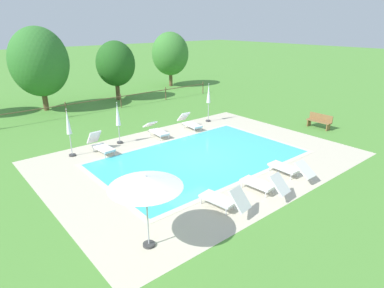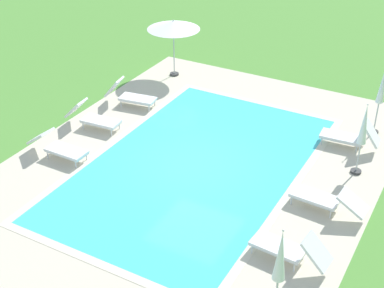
{
  "view_description": "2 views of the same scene",
  "coord_description": "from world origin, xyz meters",
  "px_view_note": "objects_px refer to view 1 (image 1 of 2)",
  "views": [
    {
      "loc": [
        -9.66,
        -10.92,
        6.15
      ],
      "look_at": [
        -0.09,
        0.5,
        0.6
      ],
      "focal_mm": 30.69,
      "sensor_mm": 36.0,
      "label": 1
    },
    {
      "loc": [
        12.44,
        6.79,
        9.2
      ],
      "look_at": [
        0.05,
        -0.1,
        0.76
      ],
      "focal_mm": 52.29,
      "sensor_mm": 36.0,
      "label": 2
    }
  ],
  "objects_px": {
    "patio_umbrella_closed_row_west": "(118,117)",
    "patio_umbrella_closed_row_mid_west": "(209,97)",
    "tree_far_west": "(116,64)",
    "tree_centre": "(170,54)",
    "sun_lounger_north_mid": "(264,184)",
    "sun_lounger_north_end": "(290,168)",
    "tree_west_mid": "(39,62)",
    "patio_umbrella_closed_row_mid_east": "(68,126)",
    "wooden_bench_lawn_side": "(319,121)",
    "patio_umbrella_open_foreground": "(146,182)",
    "sun_lounger_north_far": "(190,123)",
    "sun_lounger_south_near_corner": "(156,130)",
    "sun_lounger_south_mid": "(224,199)",
    "sun_lounger_north_near_steps": "(101,145)"
  },
  "relations": [
    {
      "from": "patio_umbrella_closed_row_west",
      "to": "patio_umbrella_closed_row_mid_west",
      "type": "bearing_deg",
      "value": -0.05
    },
    {
      "from": "sun_lounger_north_mid",
      "to": "tree_west_mid",
      "type": "relative_size",
      "value": 0.33
    },
    {
      "from": "sun_lounger_north_end",
      "to": "tree_centre",
      "type": "xyz_separation_m",
      "value": [
        8.66,
        20.15,
        2.81
      ]
    },
    {
      "from": "patio_umbrella_closed_row_west",
      "to": "patio_umbrella_closed_row_mid_west",
      "type": "distance_m",
      "value": 6.48
    },
    {
      "from": "patio_umbrella_closed_row_west",
      "to": "tree_far_west",
      "type": "relative_size",
      "value": 0.47
    },
    {
      "from": "sun_lounger_south_near_corner",
      "to": "patio_umbrella_closed_row_mid_east",
      "type": "distance_m",
      "value": 5.01
    },
    {
      "from": "patio_umbrella_closed_row_west",
      "to": "patio_umbrella_closed_row_mid_east",
      "type": "relative_size",
      "value": 0.96
    },
    {
      "from": "sun_lounger_north_end",
      "to": "patio_umbrella_open_foreground",
      "type": "bearing_deg",
      "value": -179.19
    },
    {
      "from": "sun_lounger_south_near_corner",
      "to": "sun_lounger_south_mid",
      "type": "bearing_deg",
      "value": -108.18
    },
    {
      "from": "patio_umbrella_open_foreground",
      "to": "patio_umbrella_closed_row_mid_east",
      "type": "relative_size",
      "value": 0.97
    },
    {
      "from": "sun_lounger_north_mid",
      "to": "patio_umbrella_closed_row_mid_east",
      "type": "xyz_separation_m",
      "value": [
        -4.21,
        8.35,
        1.15
      ]
    },
    {
      "from": "wooden_bench_lawn_side",
      "to": "tree_far_west",
      "type": "xyz_separation_m",
      "value": [
        -5.7,
        15.08,
        2.5
      ]
    },
    {
      "from": "sun_lounger_north_near_steps",
      "to": "wooden_bench_lawn_side",
      "type": "relative_size",
      "value": 1.24
    },
    {
      "from": "patio_umbrella_closed_row_mid_west",
      "to": "wooden_bench_lawn_side",
      "type": "height_order",
      "value": "patio_umbrella_closed_row_mid_west"
    },
    {
      "from": "sun_lounger_south_mid",
      "to": "tree_far_west",
      "type": "xyz_separation_m",
      "value": [
        5.49,
        17.97,
        2.57
      ]
    },
    {
      "from": "sun_lounger_north_near_steps",
      "to": "sun_lounger_north_end",
      "type": "xyz_separation_m",
      "value": [
        4.94,
        -7.64,
        -0.03
      ]
    },
    {
      "from": "sun_lounger_north_mid",
      "to": "tree_far_west",
      "type": "relative_size",
      "value": 0.41
    },
    {
      "from": "sun_lounger_north_far",
      "to": "patio_umbrella_closed_row_mid_west",
      "type": "xyz_separation_m",
      "value": [
        1.92,
        0.41,
        1.28
      ]
    },
    {
      "from": "sun_lounger_north_mid",
      "to": "patio_umbrella_closed_row_mid_east",
      "type": "relative_size",
      "value": 0.82
    },
    {
      "from": "sun_lounger_north_far",
      "to": "sun_lounger_south_mid",
      "type": "height_order",
      "value": "sun_lounger_south_mid"
    },
    {
      "from": "patio_umbrella_closed_row_west",
      "to": "tree_centre",
      "type": "xyz_separation_m",
      "value": [
        12.24,
        11.9,
        1.72
      ]
    },
    {
      "from": "sun_lounger_south_near_corner",
      "to": "patio_umbrella_closed_row_mid_west",
      "type": "bearing_deg",
      "value": 3.45
    },
    {
      "from": "sun_lounger_north_end",
      "to": "patio_umbrella_closed_row_mid_east",
      "type": "relative_size",
      "value": 0.85
    },
    {
      "from": "sun_lounger_north_mid",
      "to": "tree_west_mid",
      "type": "height_order",
      "value": "tree_west_mid"
    },
    {
      "from": "tree_far_west",
      "to": "tree_centre",
      "type": "relative_size",
      "value": 0.91
    },
    {
      "from": "tree_centre",
      "to": "sun_lounger_north_far",
      "type": "bearing_deg",
      "value": -121.94
    },
    {
      "from": "sun_lounger_north_mid",
      "to": "patio_umbrella_closed_row_mid_west",
      "type": "relative_size",
      "value": 0.78
    },
    {
      "from": "patio_umbrella_closed_row_west",
      "to": "wooden_bench_lawn_side",
      "type": "height_order",
      "value": "patio_umbrella_closed_row_west"
    },
    {
      "from": "patio_umbrella_closed_row_mid_west",
      "to": "tree_centre",
      "type": "xyz_separation_m",
      "value": [
        5.76,
        11.91,
        1.52
      ]
    },
    {
      "from": "sun_lounger_north_mid",
      "to": "patio_umbrella_closed_row_mid_west",
      "type": "xyz_separation_m",
      "value": [
        4.92,
        8.46,
        1.27
      ]
    },
    {
      "from": "sun_lounger_north_end",
      "to": "sun_lounger_south_mid",
      "type": "height_order",
      "value": "sun_lounger_south_mid"
    },
    {
      "from": "sun_lounger_south_mid",
      "to": "patio_umbrella_closed_row_mid_east",
      "type": "height_order",
      "value": "patio_umbrella_closed_row_mid_east"
    },
    {
      "from": "tree_far_west",
      "to": "tree_west_mid",
      "type": "distance_m",
      "value": 5.82
    },
    {
      "from": "sun_lounger_north_end",
      "to": "tree_west_mid",
      "type": "relative_size",
      "value": 0.34
    },
    {
      "from": "sun_lounger_north_near_steps",
      "to": "wooden_bench_lawn_side",
      "type": "xyz_separation_m",
      "value": [
        12.11,
        -4.84,
        0.07
      ]
    },
    {
      "from": "sun_lounger_north_far",
      "to": "sun_lounger_south_mid",
      "type": "distance_m",
      "value": 9.36
    },
    {
      "from": "patio_umbrella_closed_row_west",
      "to": "patio_umbrella_closed_row_mid_west",
      "type": "relative_size",
      "value": 0.91
    },
    {
      "from": "sun_lounger_south_mid",
      "to": "patio_umbrella_open_foreground",
      "type": "xyz_separation_m",
      "value": [
        -3.1,
        -0.01,
        1.69
      ]
    },
    {
      "from": "sun_lounger_north_mid",
      "to": "patio_umbrella_closed_row_mid_west",
      "type": "distance_m",
      "value": 9.87
    },
    {
      "from": "patio_umbrella_open_foreground",
      "to": "patio_umbrella_closed_row_west",
      "type": "distance_m",
      "value": 9.09
    },
    {
      "from": "sun_lounger_north_end",
      "to": "tree_centre",
      "type": "relative_size",
      "value": 0.38
    },
    {
      "from": "sun_lounger_north_end",
      "to": "patio_umbrella_open_foreground",
      "type": "distance_m",
      "value": 7.33
    },
    {
      "from": "tree_centre",
      "to": "sun_lounger_south_mid",
      "type": "bearing_deg",
      "value": -122.08
    },
    {
      "from": "patio_umbrella_closed_row_mid_east",
      "to": "patio_umbrella_closed_row_west",
      "type": "bearing_deg",
      "value": 2.56
    },
    {
      "from": "sun_lounger_north_far",
      "to": "sun_lounger_north_end",
      "type": "relative_size",
      "value": 0.98
    },
    {
      "from": "patio_umbrella_closed_row_mid_east",
      "to": "patio_umbrella_open_foreground",
      "type": "bearing_deg",
      "value": -96.18
    },
    {
      "from": "sun_lounger_north_far",
      "to": "patio_umbrella_open_foreground",
      "type": "relative_size",
      "value": 0.85
    },
    {
      "from": "patio_umbrella_closed_row_mid_west",
      "to": "patio_umbrella_closed_row_mid_east",
      "type": "height_order",
      "value": "patio_umbrella_closed_row_mid_west"
    },
    {
      "from": "sun_lounger_north_near_steps",
      "to": "patio_umbrella_closed_row_mid_west",
      "type": "xyz_separation_m",
      "value": [
        7.83,
        0.6,
        1.26
      ]
    },
    {
      "from": "sun_lounger_north_far",
      "to": "wooden_bench_lawn_side",
      "type": "bearing_deg",
      "value": -39.09
    }
  ]
}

